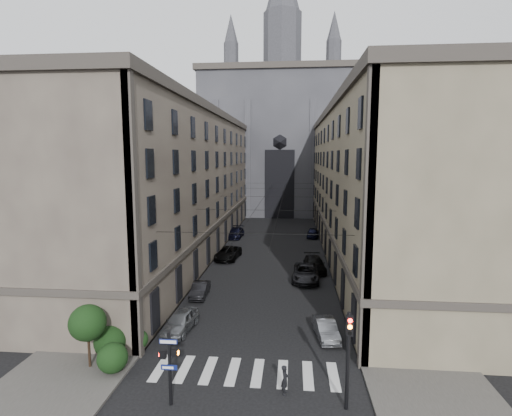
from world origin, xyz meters
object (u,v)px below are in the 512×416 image
(car_left_near, at_px, (180,321))
(gothic_tower, at_px, (282,133))
(car_right_midfar, at_px, (314,264))
(car_right_far, at_px, (313,233))
(car_left_far, at_px, (236,233))
(car_left_midfar, at_px, (228,253))
(traffic_light_right, at_px, (348,349))
(pedestrian_signal_left, at_px, (169,363))
(car_left_midnear, at_px, (200,290))
(car_right_near, at_px, (326,329))
(pedestrian, at_px, (285,380))
(car_right_midnear, at_px, (306,273))

(car_left_near, bearing_deg, gothic_tower, 91.41)
(car_right_midfar, bearing_deg, car_right_far, 83.49)
(car_left_near, bearing_deg, car_left_far, 97.49)
(car_left_midfar, height_order, car_left_far, car_left_far)
(traffic_light_right, xyz_separation_m, car_left_far, (-11.80, 42.04, -2.52))
(car_left_near, bearing_deg, pedestrian_signal_left, -71.16)
(car_left_far, bearing_deg, car_left_midnear, -85.95)
(car_left_midfar, distance_m, car_right_near, 23.22)
(traffic_light_right, distance_m, car_right_near, 8.59)
(car_left_midfar, xyz_separation_m, car_right_midfar, (10.52, -4.10, 0.01))
(car_left_midnear, relative_size, car_left_midfar, 0.71)
(car_right_far, xyz_separation_m, pedestrian, (-3.53, -42.20, 0.09))
(car_left_far, bearing_deg, car_left_near, -85.77)
(car_right_near, xyz_separation_m, pedestrian, (-2.78, -7.08, 0.18))
(car_right_far, distance_m, pedestrian, 42.35)
(car_left_midnear, bearing_deg, car_left_midfar, 86.03)
(car_right_midfar, bearing_deg, pedestrian_signal_left, -113.55)
(traffic_light_right, height_order, car_left_near, traffic_light_right)
(pedestrian, bearing_deg, car_right_midnear, 3.02)
(gothic_tower, relative_size, pedestrian, 35.29)
(gothic_tower, height_order, car_right_near, gothic_tower)
(car_right_near, bearing_deg, pedestrian_signal_left, -143.03)
(car_left_near, xyz_separation_m, pedestrian, (7.88, -7.19, 0.07))
(car_left_midfar, height_order, car_right_near, car_left_midfar)
(car_left_midfar, distance_m, car_right_far, 18.25)
(car_left_midnear, bearing_deg, car_right_midnear, 27.87)
(pedestrian, bearing_deg, traffic_light_right, -100.66)
(gothic_tower, height_order, car_left_near, gothic_tower)
(car_right_midfar, bearing_deg, car_left_midnear, -144.12)
(gothic_tower, relative_size, car_right_midfar, 10.78)
(car_left_midfar, xyz_separation_m, car_right_near, (10.47, -20.73, -0.12))
(car_left_near, relative_size, pedestrian, 2.67)
(car_right_near, bearing_deg, traffic_light_right, -94.77)
(car_right_near, xyz_separation_m, car_right_midnear, (-1.00, 13.07, 0.18))
(pedestrian_signal_left, xyz_separation_m, car_left_midnear, (-2.18, 15.93, -1.67))
(car_right_midnear, height_order, car_right_midfar, car_right_midnear)
(car_right_midnear, bearing_deg, car_left_far, 120.37)
(car_left_midfar, distance_m, car_right_midnear, 12.18)
(car_left_midfar, relative_size, car_right_midnear, 0.93)
(traffic_light_right, bearing_deg, car_right_midnear, 93.77)
(pedestrian, bearing_deg, car_left_midfar, 23.53)
(car_left_midfar, bearing_deg, car_left_midnear, -86.46)
(car_left_midnear, xyz_separation_m, car_right_midfar, (10.95, 9.27, 0.13))
(pedestrian_signal_left, distance_m, traffic_light_right, 9.18)
(car_right_near, height_order, car_right_far, car_right_far)
(car_left_far, xyz_separation_m, car_right_midfar, (11.45, -17.26, 0.01))
(car_left_far, bearing_deg, car_right_near, -68.44)
(car_right_midfar, xyz_separation_m, car_right_far, (0.69, 18.50, -0.05))
(car_left_far, xyz_separation_m, car_right_midnear, (10.40, -20.81, 0.06))
(gothic_tower, xyz_separation_m, car_left_midnear, (-5.70, -57.52, -17.15))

